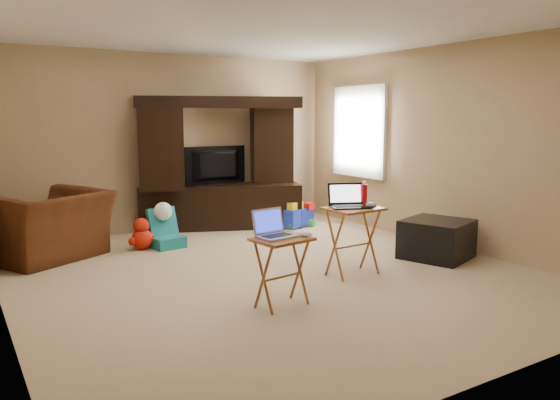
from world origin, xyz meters
TOP-DOWN VIEW (x-y plane):
  - floor at (0.00, 0.00)m, footprint 5.50×5.50m
  - ceiling at (0.00, 0.00)m, footprint 5.50×5.50m
  - wall_back at (0.00, 2.75)m, footprint 5.00×0.00m
  - wall_front at (0.00, -2.75)m, footprint 5.00×0.00m
  - wall_right at (2.50, 0.00)m, footprint 0.00×5.50m
  - window_pane at (2.48, 1.55)m, footprint 0.00×1.20m
  - window_frame at (2.46, 1.55)m, footprint 0.06×1.14m
  - entertainment_center at (0.60, 2.43)m, footprint 2.38×1.40m
  - television at (0.60, 2.49)m, footprint 0.97×0.14m
  - recliner at (-1.87, 1.83)m, footprint 1.55×1.48m
  - child_rocker at (-0.52, 1.64)m, footprint 0.42×0.47m
  - plush_toy at (-0.82, 1.71)m, footprint 0.36×0.30m
  - push_toy at (1.57, 1.87)m, footprint 0.63×0.54m
  - ottoman at (1.96, -0.48)m, footprint 0.88×0.88m
  - tray_table_left at (-0.43, -0.93)m, footprint 0.51×0.43m
  - tray_table_right at (0.69, -0.51)m, footprint 0.56×0.46m
  - laptop_left at (-0.46, -0.90)m, footprint 0.34×0.30m
  - laptop_right at (0.65, -0.49)m, footprint 0.46×0.42m
  - mouse_left at (-0.24, -1.00)m, footprint 0.12×0.14m
  - mouse_right at (0.82, -0.63)m, footprint 0.10×0.15m
  - water_bottle at (0.89, -0.43)m, footprint 0.07×0.07m

SIDE VIEW (x-z plane):
  - floor at x=0.00m, z-range 0.00..0.00m
  - push_toy at x=1.57m, z-range 0.00..0.40m
  - plush_toy at x=-0.82m, z-range 0.00..0.40m
  - ottoman at x=1.96m, z-range 0.00..0.44m
  - child_rocker at x=-0.52m, z-range 0.00..0.50m
  - tray_table_left at x=-0.43m, z-range 0.00..0.60m
  - tray_table_right at x=0.69m, z-range 0.00..0.71m
  - recliner at x=-1.87m, z-range 0.00..0.78m
  - mouse_left at x=-0.24m, z-range 0.60..0.65m
  - laptop_left at x=-0.46m, z-range 0.60..0.84m
  - mouse_right at x=0.82m, z-range 0.71..0.76m
  - water_bottle at x=0.89m, z-range 0.71..0.92m
  - laptop_right at x=0.65m, z-range 0.71..0.95m
  - television at x=0.60m, z-range 0.63..1.19m
  - entertainment_center at x=0.60m, z-range 0.00..1.90m
  - wall_back at x=0.00m, z-range -1.25..3.75m
  - wall_front at x=0.00m, z-range -1.25..3.75m
  - wall_right at x=2.50m, z-range -1.50..4.00m
  - window_pane at x=2.48m, z-range 0.80..2.00m
  - window_frame at x=2.46m, z-range 0.73..2.07m
  - ceiling at x=0.00m, z-range 2.50..2.50m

